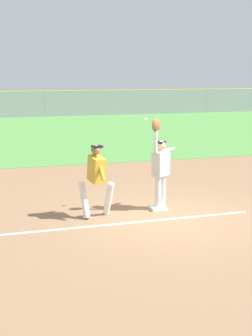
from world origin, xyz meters
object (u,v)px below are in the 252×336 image
at_px(first_base, 158,208).
at_px(runner, 96,176).
at_px(parked_car_white, 95,103).
at_px(parked_car_tan, 157,102).
at_px(fielder, 160,165).
at_px(baseball, 146,119).
at_px(parked_car_red, 29,104).

distance_m(first_base, runner, 1.87).
xyz_separation_m(parked_car_white, parked_car_tan, (5.49, -0.47, 0.00)).
bearing_deg(first_base, runner, -173.35).
bearing_deg(fielder, baseball, 20.55).
distance_m(runner, baseball, 1.87).
distance_m(fielder, parked_car_tan, 30.35).
bearing_deg(parked_car_tan, parked_car_white, 172.31).
bearing_deg(parked_car_tan, runner, -114.77).
bearing_deg(fielder, runner, 62.12).
bearing_deg(parked_car_red, parked_car_white, 8.67).
bearing_deg(runner, parked_car_red, 75.74).
height_order(parked_car_red, parked_car_white, same).
height_order(runner, parked_car_tan, runner).
bearing_deg(baseball, runner, -162.57).
bearing_deg(parked_car_white, fielder, -103.93).
distance_m(parked_car_red, parked_car_tan, 11.05).
distance_m(fielder, parked_car_white, 29.48).
relative_size(baseball, parked_car_white, 0.02).
bearing_deg(parked_car_red, baseball, -81.76).
height_order(fielder, parked_car_red, fielder).
xyz_separation_m(runner, parked_car_red, (0.59, 29.15, -0.32)).
bearing_deg(first_base, fielder, 20.77).
relative_size(first_base, parked_car_red, 0.08).
relative_size(baseball, parked_car_tan, 0.02).
bearing_deg(parked_car_white, runner, -107.00).
relative_size(first_base, parked_car_tan, 0.08).
bearing_deg(runner, parked_car_white, 65.06).
distance_m(first_base, fielder, 1.08).
bearing_deg(baseball, parked_car_tan, 70.10).
xyz_separation_m(baseball, parked_car_tan, (10.30, 28.45, -1.56)).
relative_size(runner, parked_car_red, 0.37).
bearing_deg(parked_car_white, parked_car_red, 176.76).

